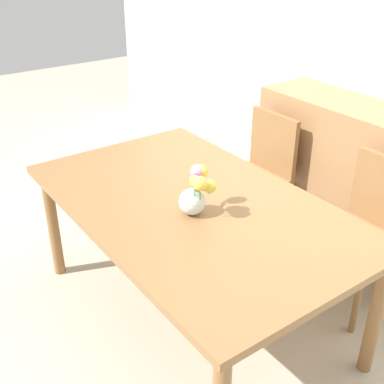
% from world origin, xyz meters
% --- Properties ---
extents(ground_plane, '(12.00, 12.00, 0.00)m').
position_xyz_m(ground_plane, '(0.00, 0.00, 0.00)').
color(ground_plane, '#B7AD99').
extents(dining_table, '(1.83, 1.11, 0.75)m').
position_xyz_m(dining_table, '(0.00, 0.00, 0.68)').
color(dining_table, olive).
rests_on(dining_table, ground_plane).
extents(chair_left, '(0.42, 0.42, 0.90)m').
position_xyz_m(chair_left, '(-0.45, 0.90, 0.52)').
color(chair_left, olive).
rests_on(chair_left, ground_plane).
extents(chair_right, '(0.42, 0.42, 0.90)m').
position_xyz_m(chair_right, '(0.45, 0.90, 0.52)').
color(chair_right, olive).
rests_on(chair_right, ground_plane).
extents(dresser, '(1.40, 0.47, 1.00)m').
position_xyz_m(dresser, '(-0.02, 1.33, 0.50)').
color(dresser, '#9E7047').
rests_on(dresser, ground_plane).
extents(flower_vase, '(0.19, 0.19, 0.23)m').
position_xyz_m(flower_vase, '(0.10, -0.06, 0.87)').
color(flower_vase, silver).
rests_on(flower_vase, dining_table).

